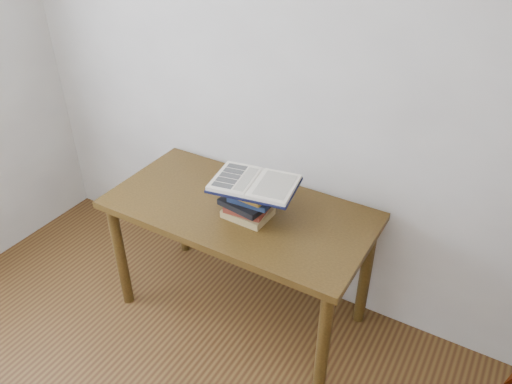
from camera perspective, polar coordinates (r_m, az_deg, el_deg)
The scene contains 3 objects.
desk at distance 2.54m, azimuth -1.93°, elevation -3.60°, with size 1.34×0.67×0.72m.
book_stack at distance 2.38m, azimuth -0.84°, elevation -0.94°, with size 0.26×0.21×0.18m.
open_book at distance 2.31m, azimuth -0.15°, elevation 0.99°, with size 0.43×0.33×0.03m.
Camera 1 is at (0.98, -0.33, 2.15)m, focal length 35.00 mm.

